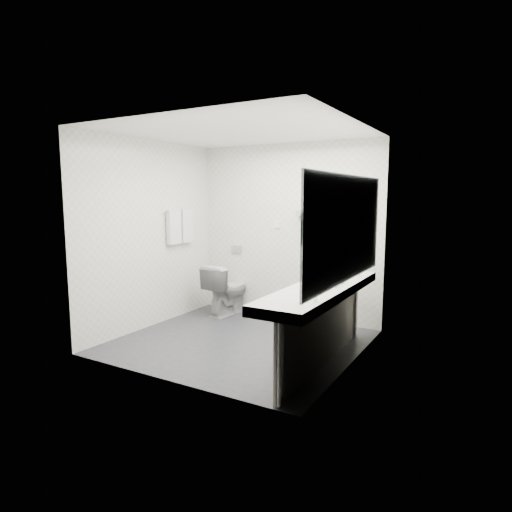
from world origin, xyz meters
The scene contains 31 objects.
floor centered at (0.00, 0.00, 0.00)m, with size 2.80×2.80×0.00m, color #2D2D32.
ceiling centered at (0.00, 0.00, 2.50)m, with size 2.80×2.80×0.00m, color white.
wall_back centered at (0.00, 1.30, 1.25)m, with size 2.80×2.80×0.00m, color white.
wall_front centered at (0.00, -1.30, 1.25)m, with size 2.80×2.80×0.00m, color white.
wall_left centered at (-1.40, 0.00, 1.25)m, with size 2.60×2.60×0.00m, color white.
wall_right centered at (1.40, 0.00, 1.25)m, with size 2.60×2.60×0.00m, color white.
vanity_counter centered at (1.12, -0.20, 0.80)m, with size 0.55×2.20×0.10m, color white.
vanity_panel centered at (1.15, -0.20, 0.38)m, with size 0.03×2.15×0.75m, color gray.
vanity_post_near centered at (1.18, -1.24, 0.38)m, with size 0.06×0.06×0.75m, color silver.
vanity_post_far centered at (1.18, 0.84, 0.38)m, with size 0.06×0.06×0.75m, color silver.
mirror centered at (1.39, -0.20, 1.45)m, with size 0.02×2.20×1.05m, color #B2BCC6.
basin_near centered at (1.12, -0.85, 0.83)m, with size 0.40×0.31×0.05m, color white.
basin_far centered at (1.12, 0.45, 0.83)m, with size 0.40×0.31×0.05m, color white.
faucet_near centered at (1.32, -0.85, 0.92)m, with size 0.04×0.04×0.15m, color silver.
faucet_far centered at (1.32, 0.45, 0.92)m, with size 0.04×0.04×0.15m, color silver.
soap_bottle_a centered at (1.27, -0.07, 0.90)m, with size 0.04×0.04×0.09m, color white.
soap_bottle_b centered at (1.09, -0.09, 0.89)m, with size 0.06×0.06×0.08m, color white.
soap_bottle_c centered at (1.28, -0.20, 0.91)m, with size 0.04×0.04×0.11m, color white.
glass_left centered at (1.26, 0.03, 0.91)m, with size 0.06×0.06×0.11m, color silver.
toilet centered at (-0.83, 0.98, 0.38)m, with size 0.43×0.75×0.76m, color white.
flush_plate centered at (-0.85, 1.29, 0.95)m, with size 0.18×0.02×0.12m, color #B2B5BA.
pedal_bin centered at (0.19, 1.09, 0.13)m, with size 0.18×0.18×0.26m, color #B2B5BA.
bin_lid centered at (0.19, 1.09, 0.26)m, with size 0.18×0.18×0.01m, color #B2B5BA.
towel_rail centered at (-1.35, 0.55, 1.55)m, with size 0.02×0.02×0.62m, color silver.
towel_near centered at (-1.34, 0.41, 1.33)m, with size 0.07×0.24×0.48m, color white.
towel_far centered at (-1.34, 0.69, 1.33)m, with size 0.07×0.24×0.48m, color white.
dryer_cradle centered at (0.25, 1.27, 1.50)m, with size 0.10×0.04×0.14m, color #939398.
dryer_barrel centered at (0.25, 1.20, 1.53)m, with size 0.08×0.08×0.14m, color #939398.
dryer_cord centered at (0.25, 1.26, 1.25)m, with size 0.02×0.02×0.35m, color black.
switch_plate_a centered at (-0.15, 1.29, 1.35)m, with size 0.09×0.02×0.09m, color white.
switch_plate_b centered at (0.55, 1.29, 1.35)m, with size 0.09×0.02×0.09m, color white.
Camera 1 is at (2.72, -4.32, 1.77)m, focal length 30.45 mm.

